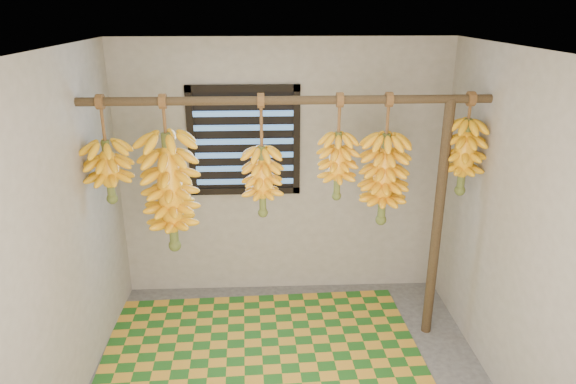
{
  "coord_description": "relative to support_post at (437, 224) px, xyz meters",
  "views": [
    {
      "loc": [
        -0.16,
        -2.99,
        2.65
      ],
      "look_at": [
        0.0,
        0.55,
        1.35
      ],
      "focal_mm": 32.0,
      "sensor_mm": 36.0,
      "label": 1
    }
  ],
  "objects": [
    {
      "name": "ceiling",
      "position": [
        -1.2,
        -0.7,
        1.4
      ],
      "size": [
        3.0,
        3.0,
        0.01
      ],
      "primitive_type": "cube",
      "color": "silver",
      "rests_on": "wall_back"
    },
    {
      "name": "wall_back",
      "position": [
        -1.2,
        0.8,
        0.2
      ],
      "size": [
        3.0,
        0.01,
        2.4
      ],
      "primitive_type": "cube",
      "color": "gray",
      "rests_on": "floor"
    },
    {
      "name": "wall_left",
      "position": [
        -2.71,
        -0.7,
        0.2
      ],
      "size": [
        0.01,
        3.0,
        2.4
      ],
      "primitive_type": "cube",
      "color": "gray",
      "rests_on": "floor"
    },
    {
      "name": "wall_right",
      "position": [
        0.3,
        -0.7,
        0.2
      ],
      "size": [
        0.01,
        3.0,
        2.4
      ],
      "primitive_type": "cube",
      "color": "gray",
      "rests_on": "floor"
    },
    {
      "name": "window",
      "position": [
        -1.55,
        0.78,
        0.5
      ],
      "size": [
        1.0,
        0.04,
        1.0
      ],
      "color": "black",
      "rests_on": "wall_back"
    },
    {
      "name": "hanging_pole",
      "position": [
        -1.2,
        0.0,
        1.0
      ],
      "size": [
        3.0,
        0.06,
        0.06
      ],
      "primitive_type": "cylinder",
      "rotation": [
        0.0,
        1.57,
        0.0
      ],
      "color": "#47361F",
      "rests_on": "wall_left"
    },
    {
      "name": "support_post",
      "position": [
        0.0,
        0.0,
        0.0
      ],
      "size": [
        0.08,
        0.08,
        2.0
      ],
      "primitive_type": "cylinder",
      "color": "#47361F",
      "rests_on": "floor"
    },
    {
      "name": "woven_mat",
      "position": [
        -1.41,
        -0.4,
        -0.99
      ],
      "size": [
        2.62,
        2.13,
        0.01
      ],
      "primitive_type": "cube",
      "rotation": [
        0.0,
        0.0,
        0.04
      ],
      "color": "#1E591A",
      "rests_on": "floor"
    },
    {
      "name": "banana_bunch_a",
      "position": [
        -2.53,
        0.0,
        0.48
      ],
      "size": [
        0.34,
        0.34,
        0.81
      ],
      "color": "brown",
      "rests_on": "hanging_pole"
    },
    {
      "name": "banana_bunch_b",
      "position": [
        -2.09,
        0.0,
        0.31
      ],
      "size": [
        0.4,
        0.4,
        1.21
      ],
      "color": "brown",
      "rests_on": "hanging_pole"
    },
    {
      "name": "banana_bunch_c",
      "position": [
        -1.39,
        0.0,
        0.39
      ],
      "size": [
        0.3,
        0.3,
        0.94
      ],
      "color": "brown",
      "rests_on": "hanging_pole"
    },
    {
      "name": "banana_bunch_d",
      "position": [
        -0.82,
        0.0,
        0.5
      ],
      "size": [
        0.29,
        0.29,
        0.81
      ],
      "color": "brown",
      "rests_on": "hanging_pole"
    },
    {
      "name": "banana_bunch_e",
      "position": [
        -0.46,
        0.0,
        0.39
      ],
      "size": [
        0.36,
        0.36,
        1.02
      ],
      "color": "brown",
      "rests_on": "hanging_pole"
    },
    {
      "name": "banana_bunch_f",
      "position": [
        0.15,
        0.0,
        0.56
      ],
      "size": [
        0.29,
        0.29,
        0.78
      ],
      "color": "brown",
      "rests_on": "hanging_pole"
    }
  ]
}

